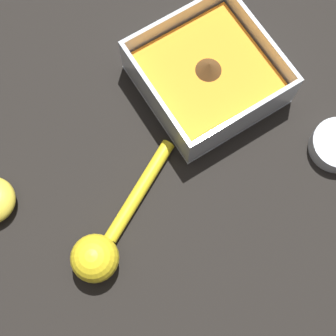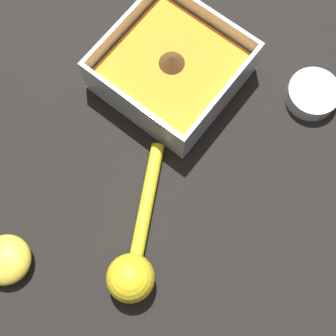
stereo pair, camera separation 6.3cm
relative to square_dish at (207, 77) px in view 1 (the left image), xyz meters
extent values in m
plane|color=black|center=(-0.01, -0.05, -0.03)|extent=(4.00, 4.00, 0.00)
cube|color=silver|center=(0.00, 0.00, -0.02)|extent=(0.18, 0.18, 0.01)
cube|color=silver|center=(0.00, 0.09, 0.01)|extent=(0.18, 0.01, 0.06)
cube|color=silver|center=(0.00, -0.09, 0.01)|extent=(0.18, 0.01, 0.06)
cube|color=silver|center=(0.09, 0.00, 0.01)|extent=(0.01, 0.17, 0.06)
cube|color=silver|center=(-0.09, 0.00, 0.01)|extent=(0.01, 0.17, 0.06)
cube|color=orange|center=(0.00, 0.00, 0.00)|extent=(0.16, 0.16, 0.04)
cone|color=#4C3319|center=(0.00, 0.00, 0.03)|extent=(0.04, 0.04, 0.02)
sphere|color=yellow|center=(-0.27, -0.14, 0.01)|extent=(0.06, 0.06, 0.06)
cylinder|color=yellow|center=(-0.17, -0.09, -0.02)|extent=(0.15, 0.09, 0.02)
camera|label=1|loc=(-0.22, -0.24, 0.61)|focal=50.00mm
camera|label=2|loc=(-0.27, -0.20, 0.61)|focal=50.00mm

